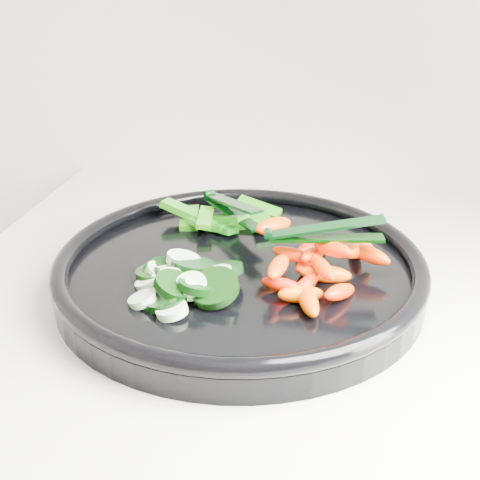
# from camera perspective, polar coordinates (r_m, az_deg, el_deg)

# --- Properties ---
(veggie_tray) EXTENTS (0.42, 0.42, 0.04)m
(veggie_tray) POSITION_cam_1_polar(r_m,az_deg,el_deg) (0.68, -0.00, -2.65)
(veggie_tray) COLOR black
(veggie_tray) RESTS_ON counter
(cucumber_pile) EXTENTS (0.12, 0.12, 0.04)m
(cucumber_pile) POSITION_cam_1_polar(r_m,az_deg,el_deg) (0.64, -5.26, -3.40)
(cucumber_pile) COLOR black
(cucumber_pile) RESTS_ON veggie_tray
(carrot_pile) EXTENTS (0.14, 0.16, 0.05)m
(carrot_pile) POSITION_cam_1_polar(r_m,az_deg,el_deg) (0.65, 6.66, -2.02)
(carrot_pile) COLOR red
(carrot_pile) RESTS_ON veggie_tray
(pepper_pile) EXTENTS (0.14, 0.08, 0.04)m
(pepper_pile) POSITION_cam_1_polar(r_m,az_deg,el_deg) (0.76, -1.53, 1.71)
(pepper_pile) COLOR #1D6309
(pepper_pile) RESTS_ON veggie_tray
(tong_carrot) EXTENTS (0.11, 0.04, 0.02)m
(tong_carrot) POSITION_cam_1_polar(r_m,az_deg,el_deg) (0.64, 7.04, 0.62)
(tong_carrot) COLOR black
(tong_carrot) RESTS_ON carrot_pile
(tong_pepper) EXTENTS (0.09, 0.09, 0.02)m
(tong_pepper) POSITION_cam_1_polar(r_m,az_deg,el_deg) (0.75, -0.82, 2.85)
(tong_pepper) COLOR black
(tong_pepper) RESTS_ON pepper_pile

